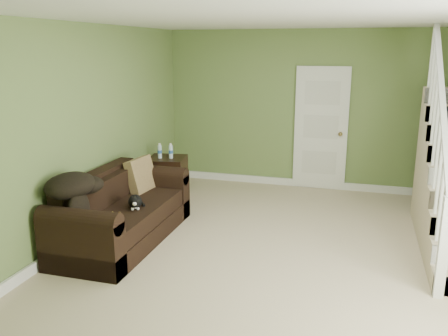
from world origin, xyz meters
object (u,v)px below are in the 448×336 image
Objects in this scene: side_table at (168,178)px; banana at (113,215)px; sofa at (121,215)px; cat at (134,202)px.

banana is (0.23, -2.12, 0.15)m from side_table.
cat is (0.23, -0.07, 0.21)m from sofa.
side_table is 2.11× the size of cat.
sofa is 5.04× the size of cat.
side_table is at bearing 75.94° from cat.
cat is at bearing -16.75° from sofa.
sofa is at bearing 138.70° from cat.
cat is 2.30× the size of banana.
side_table is 2.13m from banana.
sofa is 0.47m from banana.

